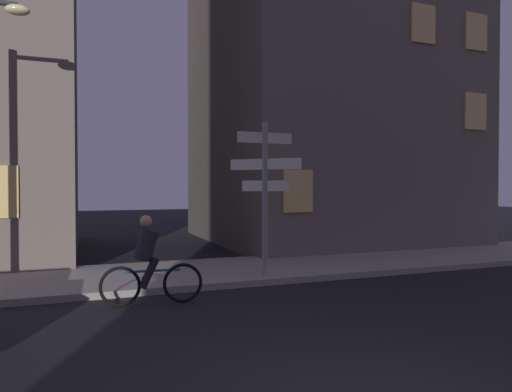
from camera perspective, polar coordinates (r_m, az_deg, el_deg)
sidewalk_kerb at (r=11.14m, az=-7.20°, el=-9.44°), size 40.00×3.23×0.14m
signpost at (r=10.20m, az=1.12°, el=1.37°), size 1.29×1.22×3.41m
cyclist at (r=8.51m, az=-13.13°, el=-8.13°), size 1.82×0.35×1.61m
building_right_block at (r=19.20m, az=7.92°, el=15.02°), size 8.67×9.41×13.45m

